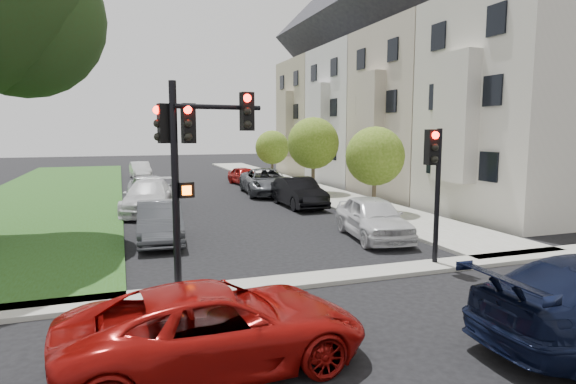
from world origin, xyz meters
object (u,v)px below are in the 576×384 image
object	(u,v)px
small_tree_a	(375,156)
car_parked_5	(160,222)
car_parked_7	(151,189)
car_parked_6	(148,197)
car_parked_3	(244,176)
car_cross_near	(217,327)
traffic_signal_secondary	(434,171)
small_tree_c	(272,147)
car_parked_2	(266,182)
small_tree_b	(313,143)
traffic_signal_main	(191,149)
car_parked_0	(373,218)
car_parked_1	(299,192)
car_parked_9	(140,170)

from	to	relation	value
small_tree_a	car_parked_5	world-z (taller)	small_tree_a
car_parked_7	car_parked_6	bearing A→B (deg)	-106.46
car_parked_3	car_parked_6	size ratio (longest dim) A/B	0.71
small_tree_a	car_parked_3	world-z (taller)	small_tree_a
car_cross_near	car_parked_6	bearing A→B (deg)	-2.87
traffic_signal_secondary	car_cross_near	xyz separation A→B (m)	(-7.05, -3.92, -2.09)
traffic_signal_secondary	car_parked_6	size ratio (longest dim) A/B	0.75
small_tree_a	car_parked_6	xyz separation A→B (m)	(-10.00, 3.93, -1.98)
small_tree_c	car_parked_2	world-z (taller)	small_tree_c
small_tree_b	traffic_signal_main	xyz separation A→B (m)	(-9.60, -15.83, 0.35)
car_cross_near	car_parked_2	bearing A→B (deg)	-22.41
small_tree_b	traffic_signal_secondary	size ratio (longest dim) A/B	1.19
car_parked_6	traffic_signal_main	bearing A→B (deg)	-78.02
car_cross_near	car_parked_6	world-z (taller)	car_parked_6
small_tree_c	traffic_signal_secondary	xyz separation A→B (m)	(-2.75, -24.30, 0.17)
car_parked_0	car_parked_1	world-z (taller)	car_parked_0
car_parked_1	car_parked_2	world-z (taller)	car_parked_2
car_parked_7	car_parked_5	bearing A→B (deg)	-102.30
traffic_signal_main	car_parked_3	size ratio (longest dim) A/B	1.34
traffic_signal_main	car_parked_7	xyz separation A→B (m)	(-0.09, 15.22, -2.72)
car_parked_2	car_parked_3	world-z (taller)	car_parked_2
car_parked_7	car_cross_near	bearing A→B (deg)	-100.92
small_tree_c	car_parked_3	xyz separation A→B (m)	(-2.68, -1.71, -1.98)
small_tree_a	car_parked_9	distance (m)	23.83
small_tree_c	car_cross_near	size ratio (longest dim) A/B	0.78
small_tree_c	car_cross_near	bearing A→B (deg)	-109.16
car_parked_7	car_parked_1	bearing A→B (deg)	-38.08
traffic_signal_main	car_parked_1	size ratio (longest dim) A/B	1.10
traffic_signal_main	car_parked_6	size ratio (longest dim) A/B	0.95
car_parked_1	car_parked_5	xyz separation A→B (m)	(-7.41, -5.69, -0.05)
car_parked_0	small_tree_c	bearing A→B (deg)	91.69
car_parked_5	car_parked_7	distance (m)	9.40
small_tree_b	car_parked_1	bearing A→B (deg)	-120.72
car_parked_3	car_parked_1	bearing A→B (deg)	-97.18
small_tree_c	car_parked_1	distance (m)	13.13
small_tree_c	car_parked_3	size ratio (longest dim) A/B	1.04
car_parked_6	car_parked_5	bearing A→B (deg)	-79.64
car_parked_7	car_parked_9	xyz separation A→B (m)	(0.00, 14.71, -0.11)
car_parked_2	car_parked_5	xyz separation A→B (m)	(-7.23, -10.94, -0.09)
car_parked_9	car_parked_2	bearing A→B (deg)	-66.16
car_parked_1	car_parked_2	xyz separation A→B (m)	(-0.17, 5.25, 0.04)
car_parked_2	traffic_signal_main	bearing A→B (deg)	-106.70
traffic_signal_main	car_parked_9	bearing A→B (deg)	90.17
traffic_signal_secondary	car_parked_0	distance (m)	4.34
small_tree_b	car_parked_9	distance (m)	17.28
car_cross_near	car_parked_9	world-z (taller)	car_cross_near
car_parked_3	car_parked_2	bearing A→B (deg)	-98.34
car_parked_2	car_parked_0	bearing A→B (deg)	-83.56
car_parked_1	car_parked_3	distance (m)	11.04
traffic_signal_main	traffic_signal_secondary	size ratio (longest dim) A/B	1.27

